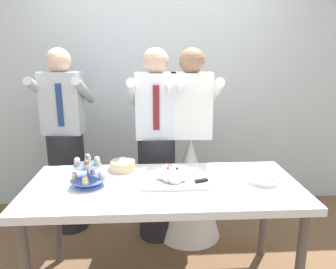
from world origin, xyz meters
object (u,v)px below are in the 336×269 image
at_px(person_groom, 157,157).
at_px(person_bride, 190,174).
at_px(dessert_table, 164,194).
at_px(round_cake, 123,167).
at_px(plate_stack, 264,176).
at_px(cupcake_stand, 88,174).
at_px(person_guest, 66,152).
at_px(main_cake_tray, 174,176).

xyz_separation_m(person_groom, person_bride, (0.29, -0.01, -0.16)).
bearing_deg(dessert_table, round_cake, 139.37).
bearing_deg(plate_stack, dessert_table, 179.19).
distance_m(cupcake_stand, person_guest, 0.93).
relative_size(dessert_table, round_cake, 7.50).
bearing_deg(person_bride, plate_stack, -58.29).
distance_m(dessert_table, main_cake_tray, 0.14).
relative_size(round_cake, person_groom, 0.14).
bearing_deg(round_cake, plate_stack, -15.03).
height_order(cupcake_stand, round_cake, cupcake_stand).
bearing_deg(dessert_table, cupcake_stand, 179.81).
distance_m(person_groom, person_bride, 0.33).
height_order(dessert_table, plate_stack, plate_stack).
bearing_deg(main_cake_tray, person_bride, 73.18).
bearing_deg(person_bride, cupcake_stand, -138.82).
height_order(person_groom, person_bride, same).
height_order(dessert_table, person_groom, person_groom).
bearing_deg(person_groom, person_guest, 167.10).
bearing_deg(person_groom, main_cake_tray, -80.84).
relative_size(person_groom, person_bride, 1.00).
bearing_deg(main_cake_tray, dessert_table, -156.08).
relative_size(cupcake_stand, main_cake_tray, 0.54).
relative_size(plate_stack, round_cake, 0.81).
bearing_deg(person_groom, cupcake_stand, -124.70).
relative_size(cupcake_stand, person_guest, 0.14).
bearing_deg(person_groom, round_cake, -121.54).
xyz_separation_m(person_groom, person_guest, (-0.82, 0.19, 0.00)).
xyz_separation_m(cupcake_stand, person_guest, (-0.36, 0.85, -0.11)).
height_order(person_groom, person_guest, same).
height_order(person_bride, person_guest, same).
bearing_deg(person_bride, person_guest, 170.15).
xyz_separation_m(cupcake_stand, main_cake_tray, (0.56, 0.03, -0.04)).
bearing_deg(person_guest, plate_stack, -29.49).
relative_size(round_cake, person_guest, 0.14).
xyz_separation_m(person_bride, person_guest, (-1.11, 0.19, 0.16)).
xyz_separation_m(main_cake_tray, round_cake, (-0.36, 0.22, -0.00)).
bearing_deg(cupcake_stand, person_guest, 112.83).
xyz_separation_m(main_cake_tray, person_bride, (0.19, 0.63, -0.23)).
height_order(dessert_table, round_cake, round_cake).
xyz_separation_m(cupcake_stand, plate_stack, (1.16, -0.01, -0.04)).
distance_m(main_cake_tray, person_groom, 0.64).
bearing_deg(cupcake_stand, person_groom, 55.30).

